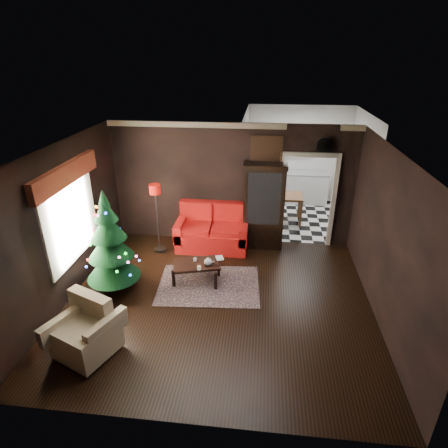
# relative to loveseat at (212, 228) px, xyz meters

# --- Properties ---
(floor) EXTENTS (5.50, 5.50, 0.00)m
(floor) POSITION_rel_loveseat_xyz_m (0.40, -2.05, -0.50)
(floor) COLOR black
(floor) RESTS_ON ground
(ceiling) EXTENTS (5.50, 5.50, 0.00)m
(ceiling) POSITION_rel_loveseat_xyz_m (0.40, -2.05, 2.30)
(ceiling) COLOR white
(ceiling) RESTS_ON ground
(wall_back) EXTENTS (5.50, 0.00, 5.50)m
(wall_back) POSITION_rel_loveseat_xyz_m (0.40, 0.45, 0.90)
(wall_back) COLOR black
(wall_back) RESTS_ON ground
(wall_front) EXTENTS (5.50, 0.00, 5.50)m
(wall_front) POSITION_rel_loveseat_xyz_m (0.40, -4.55, 0.90)
(wall_front) COLOR black
(wall_front) RESTS_ON ground
(wall_left) EXTENTS (0.00, 5.50, 5.50)m
(wall_left) POSITION_rel_loveseat_xyz_m (-2.35, -2.05, 0.90)
(wall_left) COLOR black
(wall_left) RESTS_ON ground
(wall_right) EXTENTS (0.00, 5.50, 5.50)m
(wall_right) POSITION_rel_loveseat_xyz_m (3.15, -2.05, 0.90)
(wall_right) COLOR black
(wall_right) RESTS_ON ground
(doorway) EXTENTS (1.10, 0.10, 2.10)m
(doorway) POSITION_rel_loveseat_xyz_m (2.10, 0.45, 0.55)
(doorway) COLOR beige
(doorway) RESTS_ON ground
(left_window) EXTENTS (0.05, 1.60, 1.40)m
(left_window) POSITION_rel_loveseat_xyz_m (-2.31, -1.85, 0.95)
(left_window) COLOR white
(left_window) RESTS_ON wall_left
(valance) EXTENTS (0.12, 2.10, 0.35)m
(valance) POSITION_rel_loveseat_xyz_m (-2.23, -1.85, 1.77)
(valance) COLOR maroon
(valance) RESTS_ON wall_left
(kitchen_floor) EXTENTS (3.00, 3.00, 0.00)m
(kitchen_floor) POSITION_rel_loveseat_xyz_m (2.10, 1.95, -0.50)
(kitchen_floor) COLOR white
(kitchen_floor) RESTS_ON ground
(kitchen_window) EXTENTS (0.70, 0.06, 0.70)m
(kitchen_window) POSITION_rel_loveseat_xyz_m (2.10, 3.40, 1.20)
(kitchen_window) COLOR white
(kitchen_window) RESTS_ON ground
(rug) EXTENTS (2.05, 1.55, 0.01)m
(rug) POSITION_rel_loveseat_xyz_m (0.15, -1.57, -0.49)
(rug) COLOR #624857
(rug) RESTS_ON ground
(loveseat) EXTENTS (1.70, 0.90, 1.00)m
(loveseat) POSITION_rel_loveseat_xyz_m (0.00, 0.00, 0.00)
(loveseat) COLOR maroon
(loveseat) RESTS_ON ground
(curio_cabinet) EXTENTS (0.90, 0.45, 1.90)m
(curio_cabinet) POSITION_rel_loveseat_xyz_m (1.15, 0.22, 0.45)
(curio_cabinet) COLOR black
(curio_cabinet) RESTS_ON ground
(floor_lamp) EXTENTS (0.31, 0.31, 1.57)m
(floor_lamp) POSITION_rel_loveseat_xyz_m (-1.17, -0.34, 0.33)
(floor_lamp) COLOR black
(floor_lamp) RESTS_ON ground
(christmas_tree) EXTENTS (1.28, 1.28, 1.87)m
(christmas_tree) POSITION_rel_loveseat_xyz_m (-1.59, -1.92, 0.55)
(christmas_tree) COLOR black
(christmas_tree) RESTS_ON ground
(armchair) EXTENTS (1.06, 1.06, 0.83)m
(armchair) POSITION_rel_loveseat_xyz_m (-1.40, -3.54, -0.04)
(armchair) COLOR tan
(armchair) RESTS_ON ground
(coffee_table) EXTENTS (1.00, 0.75, 0.40)m
(coffee_table) POSITION_rel_loveseat_xyz_m (-0.11, -1.45, -0.29)
(coffee_table) COLOR black
(coffee_table) RESTS_ON rug
(teapot) EXTENTS (0.21, 0.21, 0.16)m
(teapot) POSITION_rel_loveseat_xyz_m (0.13, -1.50, -0.00)
(teapot) COLOR silver
(teapot) RESTS_ON coffee_table
(cup_a) EXTENTS (0.07, 0.07, 0.06)m
(cup_a) POSITION_rel_loveseat_xyz_m (-0.15, -1.35, -0.06)
(cup_a) COLOR silver
(cup_a) RESTS_ON coffee_table
(cup_b) EXTENTS (0.09, 0.09, 0.07)m
(cup_b) POSITION_rel_loveseat_xyz_m (-0.02, -1.66, -0.05)
(cup_b) COLOR white
(cup_b) RESTS_ON coffee_table
(book) EXTENTS (0.14, 0.06, 0.20)m
(book) POSITION_rel_loveseat_xyz_m (0.25, -1.23, 0.01)
(book) COLOR #82684F
(book) RESTS_ON coffee_table
(wall_clock) EXTENTS (0.32, 0.32, 0.06)m
(wall_clock) POSITION_rel_loveseat_xyz_m (2.35, 0.40, 1.88)
(wall_clock) COLOR silver
(wall_clock) RESTS_ON wall_back
(painting) EXTENTS (0.62, 0.05, 0.52)m
(painting) POSITION_rel_loveseat_xyz_m (1.15, 0.41, 1.75)
(painting) COLOR #B88344
(painting) RESTS_ON wall_back
(kitchen_counter) EXTENTS (1.80, 0.60, 0.90)m
(kitchen_counter) POSITION_rel_loveseat_xyz_m (2.10, 3.15, -0.05)
(kitchen_counter) COLOR white
(kitchen_counter) RESTS_ON ground
(kitchen_table) EXTENTS (0.70, 0.70, 0.75)m
(kitchen_table) POSITION_rel_loveseat_xyz_m (1.80, 1.65, -0.12)
(kitchen_table) COLOR brown
(kitchen_table) RESTS_ON ground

